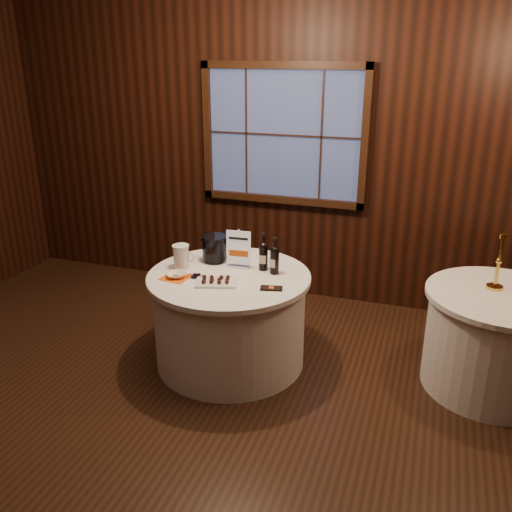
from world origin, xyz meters
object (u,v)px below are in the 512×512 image
at_px(sign_stand, 239,254).
at_px(cracker_bowl, 176,275).
at_px(side_table, 495,341).
at_px(glass_pitcher, 181,257).
at_px(chocolate_box, 271,288).
at_px(chocolate_plate, 216,281).
at_px(brass_candlestick, 498,269).
at_px(ice_bucket, 215,248).
at_px(grape_bunch, 196,276).
at_px(port_bottle_right, 275,258).
at_px(main_table, 230,318).
at_px(port_bottle_left, 263,254).

height_order(sign_stand, cracker_bowl, sign_stand).
xyz_separation_m(side_table, glass_pitcher, (-2.41, -0.29, 0.48)).
bearing_deg(side_table, glass_pitcher, -173.07).
height_order(chocolate_box, glass_pitcher, glass_pitcher).
distance_m(chocolate_plate, cracker_bowl, 0.33).
bearing_deg(brass_candlestick, glass_pitcher, -170.81).
xyz_separation_m(ice_bucket, brass_candlestick, (2.16, 0.16, 0.04)).
distance_m(chocolate_box, grape_bunch, 0.60).
relative_size(port_bottle_right, chocolate_box, 1.83).
height_order(glass_pitcher, brass_candlestick, brass_candlestick).
bearing_deg(glass_pitcher, ice_bucket, 41.12).
bearing_deg(ice_bucket, chocolate_box, -32.24).
relative_size(port_bottle_right, ice_bucket, 1.34).
relative_size(main_table, chocolate_box, 7.93).
distance_m(glass_pitcher, brass_candlestick, 2.38).
bearing_deg(grape_bunch, port_bottle_left, 38.19).
xyz_separation_m(port_bottle_right, chocolate_plate, (-0.36, -0.33, -0.11)).
xyz_separation_m(sign_stand, cracker_bowl, (-0.38, -0.36, -0.09)).
bearing_deg(ice_bucket, grape_bunch, -88.88).
bearing_deg(cracker_bowl, port_bottle_right, 25.16).
distance_m(sign_stand, ice_bucket, 0.24).
bearing_deg(grape_bunch, sign_stand, 54.87).
bearing_deg(side_table, brass_candlestick, 122.61).
relative_size(main_table, glass_pitcher, 6.62).
bearing_deg(port_bottle_right, chocolate_box, -62.94).
bearing_deg(brass_candlestick, port_bottle_left, -173.34).
bearing_deg(grape_bunch, port_bottle_right, 28.30).
relative_size(port_bottle_left, chocolate_plate, 0.86).
distance_m(grape_bunch, glass_pitcher, 0.27).
distance_m(chocolate_plate, chocolate_box, 0.43).
bearing_deg(port_bottle_right, main_table, -143.08).
relative_size(chocolate_box, glass_pitcher, 0.83).
xyz_separation_m(main_table, chocolate_box, (0.40, -0.16, 0.39)).
xyz_separation_m(sign_stand, port_bottle_left, (0.20, 0.01, 0.02)).
xyz_separation_m(sign_stand, ice_bucket, (-0.23, 0.06, 0.01)).
xyz_separation_m(chocolate_box, cracker_bowl, (-0.76, -0.03, 0.01)).
relative_size(chocolate_plate, chocolate_box, 2.18).
bearing_deg(sign_stand, cracker_bowl, -141.97).
height_order(grape_bunch, brass_candlestick, brass_candlestick).
bearing_deg(ice_bucket, glass_pitcher, -131.00).
bearing_deg(port_bottle_left, port_bottle_right, -31.07).
height_order(sign_stand, chocolate_plate, sign_stand).
height_order(port_bottle_left, ice_bucket, port_bottle_left).
bearing_deg(sign_stand, glass_pitcher, -164.10).
bearing_deg(ice_bucket, sign_stand, -13.75).
relative_size(sign_stand, chocolate_box, 1.99).
distance_m(port_bottle_right, grape_bunch, 0.62).
xyz_separation_m(main_table, ice_bucket, (-0.22, 0.23, 0.50)).
xyz_separation_m(sign_stand, chocolate_plate, (-0.05, -0.36, -0.09)).
bearing_deg(cracker_bowl, grape_bunch, 12.98).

